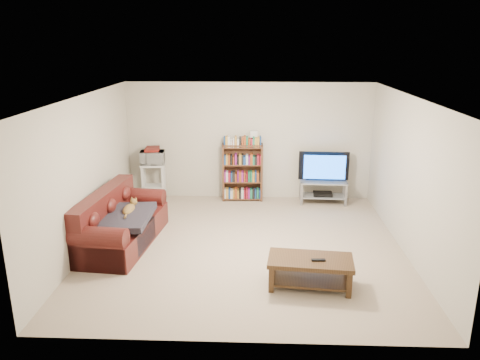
{
  "coord_description": "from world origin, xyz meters",
  "views": [
    {
      "loc": [
        0.19,
        -6.92,
        3.21
      ],
      "look_at": [
        -0.1,
        0.4,
        1.0
      ],
      "focal_mm": 35.0,
      "sensor_mm": 36.0,
      "label": 1
    }
  ],
  "objects_px": {
    "sofa": "(118,226)",
    "bookshelf": "(242,171)",
    "tv_stand": "(323,188)",
    "coffee_table": "(310,267)"
  },
  "relations": [
    {
      "from": "sofa",
      "to": "tv_stand",
      "type": "relative_size",
      "value": 2.24
    },
    {
      "from": "sofa",
      "to": "tv_stand",
      "type": "distance_m",
      "value": 4.17
    },
    {
      "from": "bookshelf",
      "to": "tv_stand",
      "type": "bearing_deg",
      "value": -6.52
    },
    {
      "from": "sofa",
      "to": "tv_stand",
      "type": "height_order",
      "value": "sofa"
    },
    {
      "from": "sofa",
      "to": "bookshelf",
      "type": "xyz_separation_m",
      "value": [
        1.94,
        2.26,
        0.3
      ]
    },
    {
      "from": "coffee_table",
      "to": "bookshelf",
      "type": "height_order",
      "value": "bookshelf"
    },
    {
      "from": "sofa",
      "to": "coffee_table",
      "type": "bearing_deg",
      "value": -17.26
    },
    {
      "from": "coffee_table",
      "to": "tv_stand",
      "type": "xyz_separation_m",
      "value": [
        0.61,
        3.4,
        0.03
      ]
    },
    {
      "from": "coffee_table",
      "to": "bookshelf",
      "type": "relative_size",
      "value": 0.99
    },
    {
      "from": "sofa",
      "to": "bookshelf",
      "type": "height_order",
      "value": "bookshelf"
    }
  ]
}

